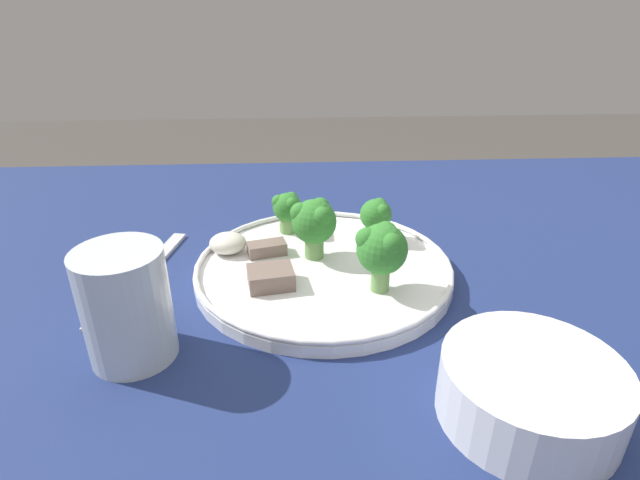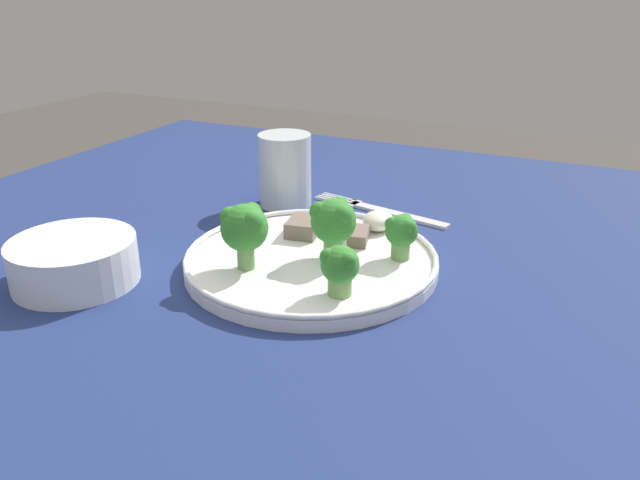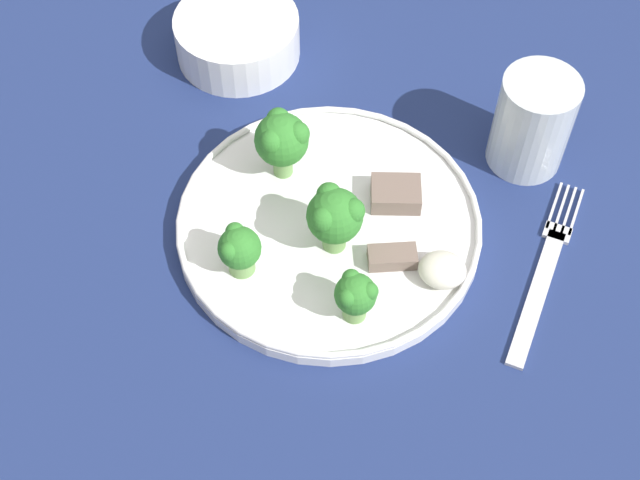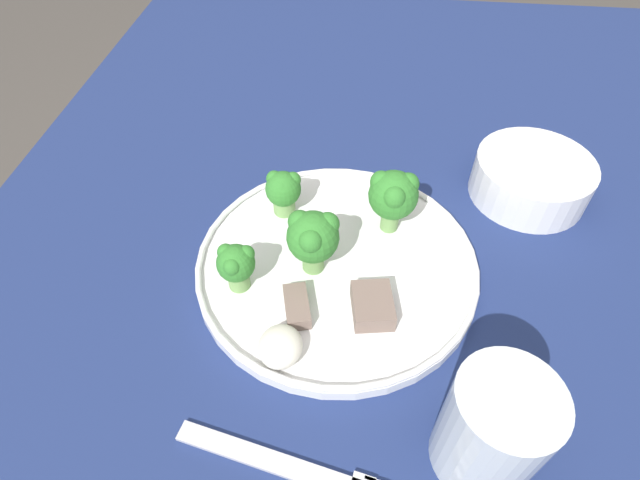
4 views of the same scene
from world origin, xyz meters
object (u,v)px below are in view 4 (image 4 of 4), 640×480
(dinner_plate, at_px, (337,264))
(cream_bowl, at_px, (531,179))
(drinking_glass, at_px, (491,432))
(fork, at_px, (301,472))

(dinner_plate, xyz_separation_m, cream_bowl, (-0.13, 0.20, 0.01))
(dinner_plate, bearing_deg, drinking_glass, 35.88)
(fork, xyz_separation_m, cream_bowl, (-0.32, 0.21, 0.02))
(drinking_glass, bearing_deg, dinner_plate, -144.12)
(dinner_plate, relative_size, cream_bowl, 2.14)
(fork, bearing_deg, drinking_glass, 101.88)
(dinner_plate, height_order, drinking_glass, drinking_glass)
(fork, distance_m, cream_bowl, 0.39)
(fork, distance_m, drinking_glass, 0.14)
(dinner_plate, height_order, fork, dinner_plate)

